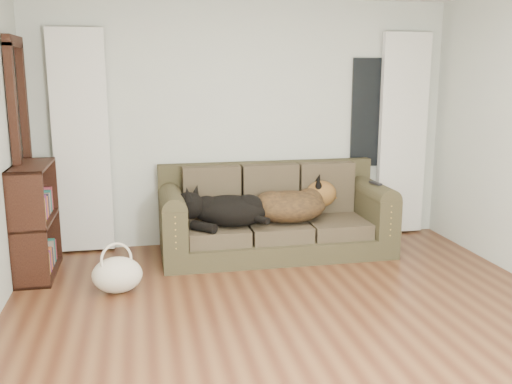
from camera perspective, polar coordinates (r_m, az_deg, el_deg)
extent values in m
plane|color=#482516|center=(4.17, 5.50, -14.56)|extent=(5.00, 5.00, 0.00)
cube|color=beige|center=(6.18, -1.10, 6.83)|extent=(4.50, 0.04, 2.60)
cube|color=white|center=(6.04, -17.07, 4.75)|extent=(0.55, 0.08, 2.25)
cube|color=white|center=(6.69, 14.44, 5.56)|extent=(0.55, 0.08, 2.25)
cube|color=black|center=(6.57, 11.60, 7.77)|extent=(0.50, 0.03, 1.20)
cube|color=black|center=(5.76, -22.29, 3.04)|extent=(0.07, 0.60, 2.10)
cube|color=#322D18|center=(5.86, 1.99, -1.90)|extent=(2.35, 1.01, 0.96)
ellipsoid|color=black|center=(5.67, -3.09, -2.08)|extent=(0.87, 0.74, 0.31)
ellipsoid|color=black|center=(5.86, 3.69, -1.53)|extent=(0.81, 0.57, 0.35)
cube|color=black|center=(5.98, 11.86, 0.88)|extent=(0.07, 0.17, 0.02)
ellipsoid|color=beige|center=(5.05, -13.71, -8.00)|extent=(0.47, 0.39, 0.31)
cube|color=black|center=(5.61, -21.17, -2.83)|extent=(0.32, 0.83, 1.04)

